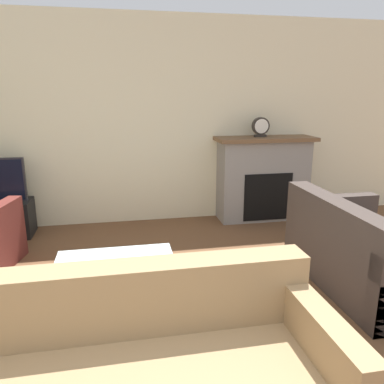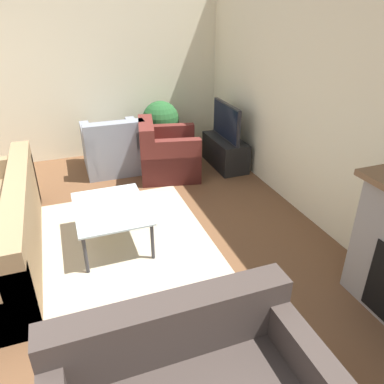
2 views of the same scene
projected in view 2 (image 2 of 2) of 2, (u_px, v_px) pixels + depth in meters
The scene contains 9 objects.
wall_back at pixel (321, 104), 4.00m from camera, with size 8.69×0.06×2.70m.
wall_left at pixel (83, 72), 5.72m from camera, with size 0.06×7.35×2.70m.
area_rug at pixel (118, 240), 4.09m from camera, with size 2.14×1.93×0.00m.
tv_stand at pixel (225, 152), 5.82m from camera, with size 0.91×0.41×0.44m.
tv at pixel (226, 121), 5.59m from camera, with size 0.85×0.06×0.54m.
armchair_by_window at pixel (114, 151), 5.67m from camera, with size 0.88×0.86×0.82m.
armchair_accent at pixel (166, 156), 5.47m from camera, with size 0.96×0.98×0.82m.
coffee_table at pixel (111, 211), 3.90m from camera, with size 0.94×0.73×0.43m.
potted_plant at pixel (161, 122), 5.98m from camera, with size 0.59×0.59×0.92m.
Camera 2 is at (3.26, 1.71, 2.37)m, focal length 35.00 mm.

